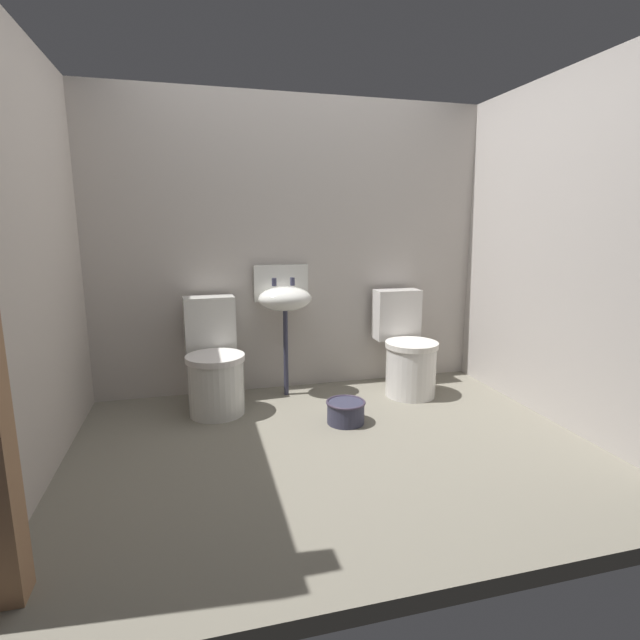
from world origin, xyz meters
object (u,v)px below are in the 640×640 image
at_px(toilet_left, 214,365).
at_px(bucket, 346,411).
at_px(toilet_right, 406,352).
at_px(sink, 284,298).

relative_size(toilet_left, bucket, 2.97).
distance_m(toilet_right, sink, 1.04).
distance_m(sink, bucket, 0.98).
bearing_deg(sink, toilet_left, -160.82).
bearing_deg(toilet_right, toilet_left, 0.01).
bearing_deg(sink, toilet_right, -11.53).
xyz_separation_m(sink, bucket, (0.28, -0.66, -0.68)).
bearing_deg(bucket, sink, 113.24).
bearing_deg(toilet_left, toilet_right, 176.34).
height_order(toilet_right, sink, sink).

